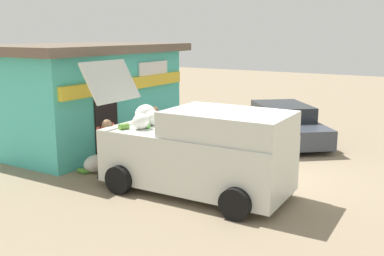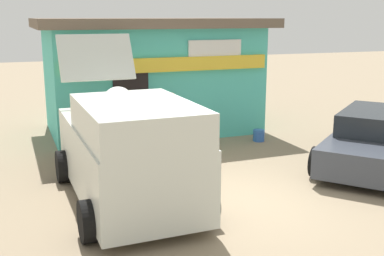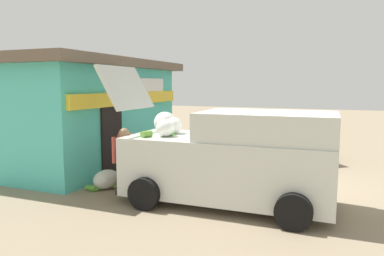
# 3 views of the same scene
# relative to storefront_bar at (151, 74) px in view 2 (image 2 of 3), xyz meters

# --- Properties ---
(ground_plane) EXTENTS (60.00, 60.00, 0.00)m
(ground_plane) POSITION_rel_storefront_bar_xyz_m (-0.15, -5.95, -1.65)
(ground_plane) COLOR gray
(storefront_bar) EXTENTS (6.43, 4.15, 3.23)m
(storefront_bar) POSITION_rel_storefront_bar_xyz_m (0.00, 0.00, 0.00)
(storefront_bar) COLOR #4CC6B7
(storefront_bar) RESTS_ON ground_plane
(delivery_van) EXTENTS (2.27, 4.85, 2.90)m
(delivery_van) POSITION_rel_storefront_bar_xyz_m (-1.91, -5.39, -0.67)
(delivery_van) COLOR silver
(delivery_van) RESTS_ON ground_plane
(parked_sedan) EXTENTS (4.60, 4.28, 1.25)m
(parked_sedan) POSITION_rel_storefront_bar_xyz_m (3.91, -5.12, -1.06)
(parked_sedan) COLOR #383D47
(parked_sedan) RESTS_ON ground_plane
(vendor_standing) EXTENTS (0.40, 0.56, 1.56)m
(vendor_standing) POSITION_rel_storefront_bar_xyz_m (-0.31, -2.94, -0.75)
(vendor_standing) COLOR #4C4C51
(vendor_standing) RESTS_ON ground_plane
(customer_bending) EXTENTS (0.74, 0.67, 1.54)m
(customer_bending) POSITION_rel_storefront_bar_xyz_m (-2.12, -2.92, -0.72)
(customer_bending) COLOR #726047
(customer_bending) RESTS_ON ground_plane
(unloaded_banana_pile) EXTENTS (0.80, 0.70, 0.45)m
(unloaded_banana_pile) POSITION_rel_storefront_bar_xyz_m (-2.03, -2.29, -1.44)
(unloaded_banana_pile) COLOR silver
(unloaded_banana_pile) RESTS_ON ground_plane
(paint_bucket) EXTENTS (0.31, 0.31, 0.31)m
(paint_bucket) POSITION_rel_storefront_bar_xyz_m (2.34, -2.33, -1.50)
(paint_bucket) COLOR blue
(paint_bucket) RESTS_ON ground_plane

